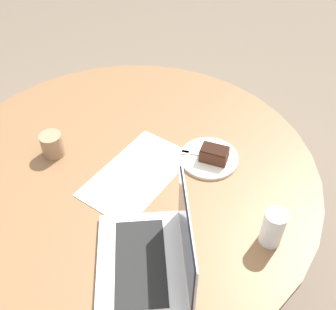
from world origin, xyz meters
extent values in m
plane|color=#6B5B4C|center=(0.00, 0.00, 0.00)|extent=(12.00, 12.00, 0.00)
cylinder|color=brown|center=(0.00, 0.00, 0.01)|extent=(0.58, 0.58, 0.02)
cylinder|color=brown|center=(0.00, 0.00, 0.35)|extent=(0.12, 0.12, 0.65)
cylinder|color=brown|center=(0.00, 0.00, 0.69)|extent=(1.35, 1.35, 0.03)
cube|color=white|center=(0.03, 0.04, 0.71)|extent=(0.46, 0.39, 0.00)
cylinder|color=silver|center=(-0.07, 0.29, 0.71)|extent=(0.21, 0.21, 0.01)
cube|color=#472619|center=(-0.06, 0.30, 0.74)|extent=(0.08, 0.11, 0.05)
cube|color=black|center=(-0.06, 0.30, 0.77)|extent=(0.08, 0.10, 0.00)
cube|color=silver|center=(-0.07, 0.27, 0.72)|extent=(0.04, 0.17, 0.00)
cube|color=silver|center=(-0.08, 0.20, 0.72)|extent=(0.03, 0.03, 0.00)
cylinder|color=#997556|center=(-0.04, -0.27, 0.75)|extent=(0.08, 0.08, 0.09)
cylinder|color=silver|center=(0.25, 0.48, 0.77)|extent=(0.07, 0.07, 0.12)
cube|color=silver|center=(0.38, 0.11, 0.71)|extent=(0.38, 0.30, 0.02)
cube|color=black|center=(0.38, 0.11, 0.72)|extent=(0.30, 0.19, 0.00)
cube|color=silver|center=(0.35, 0.24, 0.83)|extent=(0.33, 0.07, 0.22)
cube|color=black|center=(0.35, 0.23, 0.83)|extent=(0.31, 0.06, 0.20)
camera|label=1|loc=(0.94, 0.25, 1.70)|focal=42.00mm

